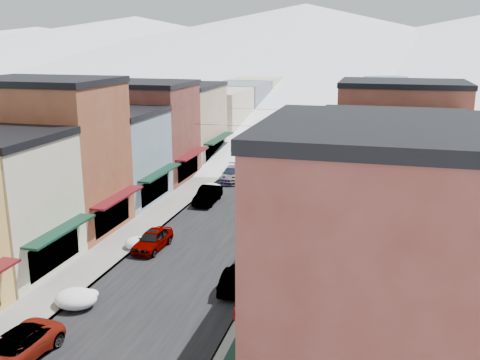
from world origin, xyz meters
The scene contains 35 objects.
road centered at (0.00, 60.00, 0.01)m, with size 10.00×160.00×0.01m, color black.
sidewalk_left centered at (-6.60, 60.00, 0.07)m, with size 3.20×160.00×0.15m, color gray.
sidewalk_right centered at (6.60, 60.00, 0.07)m, with size 3.20×160.00×0.15m, color gray.
curb_left centered at (-5.05, 60.00, 0.07)m, with size 0.10×160.00×0.15m, color slate.
curb_right centered at (5.05, 60.00, 0.07)m, with size 0.10×160.00×0.15m, color slate.
bldg_l_brick_near centered at (-13.69, 20.50, 6.26)m, with size 12.30×8.20×12.50m.
bldg_l_grayblue centered at (-13.19, 29.00, 4.51)m, with size 11.30×9.20×9.00m.
bldg_l_brick_far centered at (-14.19, 38.00, 5.51)m, with size 13.30×9.20×11.00m.
bldg_l_tan centered at (-13.19, 48.00, 5.01)m, with size 11.30×11.20×10.00m.
bldg_r_brick_near centered at (13.69, 3.00, 6.26)m, with size 12.30×9.20×12.50m.
bldg_r_green centered at (13.19, 12.00, 4.76)m, with size 11.30×9.20×9.50m.
bldg_r_blue centered at (13.19, 21.00, 5.26)m, with size 11.30×9.20×10.50m.
bldg_r_cream centered at (13.69, 30.00, 4.51)m, with size 12.30×9.20×9.00m.
bldg_r_brick_far centered at (14.19, 39.00, 5.76)m, with size 13.30×9.20×11.50m.
bldg_r_tan centered at (13.19, 49.00, 4.76)m, with size 11.30×11.20×9.50m.
distant_blocks centered at (0.00, 83.00, 4.00)m, with size 34.00×55.00×8.00m.
mountain_ridge centered at (-19.47, 277.18, 14.36)m, with size 670.00×340.00×34.00m.
overhead_cables centered at (0.00, 47.50, 6.20)m, with size 16.40×15.04×0.04m.
car_white_suv centered at (-4.30, 3.00, 0.73)m, with size 2.42×5.25×1.46m, color silver.
car_silver_sedan centered at (-3.80, 18.37, 0.76)m, with size 1.79×4.46×1.52m, color #ABAEB3.
car_dark_hatch centered at (-3.50, 30.71, 0.80)m, with size 1.69×4.86×1.60m, color black.
car_silver_wagon centered at (-3.50, 39.48, 0.80)m, with size 2.23×5.49×1.59m, color #A2A6AA.
car_green_sedan centered at (4.13, 13.53, 0.71)m, with size 1.50×4.29×1.41m, color black.
car_gray_suv centered at (4.30, 25.49, 0.70)m, with size 1.66×4.12×1.40m, color gray.
car_black_sedan centered at (4.29, 43.86, 0.78)m, with size 2.18×5.36×1.56m, color black.
car_lane_silver centered at (-1.13, 56.84, 0.75)m, with size 1.76×4.38×1.49m, color #9FA3A7.
car_lane_white centered at (0.97, 70.21, 0.68)m, with size 2.25×4.89×1.36m, color silver.
fire_hydrant centered at (5.20, 9.50, 0.52)m, with size 0.47×0.35×0.80m.
trash_can centered at (5.85, 27.06, 0.65)m, with size 0.58×0.58×0.99m.
streetlamp_near centered at (5.69, 20.62, 3.25)m, with size 0.41×0.41×4.91m.
streetlamp_far centered at (6.36, 55.00, 2.77)m, with size 0.35×0.35×4.15m.
planter_far centered at (7.15, 11.55, 0.45)m, with size 0.34×0.34×0.61m, color #255024.
snow_pile_near centered at (-4.42, 8.88, 0.52)m, with size 2.55×2.77×1.08m.
snow_pile_mid centered at (-4.72, 18.16, 0.46)m, with size 2.28×2.60×0.96m.
snow_pile_far centered at (-4.28, 34.56, 0.44)m, with size 2.19×2.55×0.93m.
Camera 1 is at (12.37, -16.50, 15.32)m, focal length 40.00 mm.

